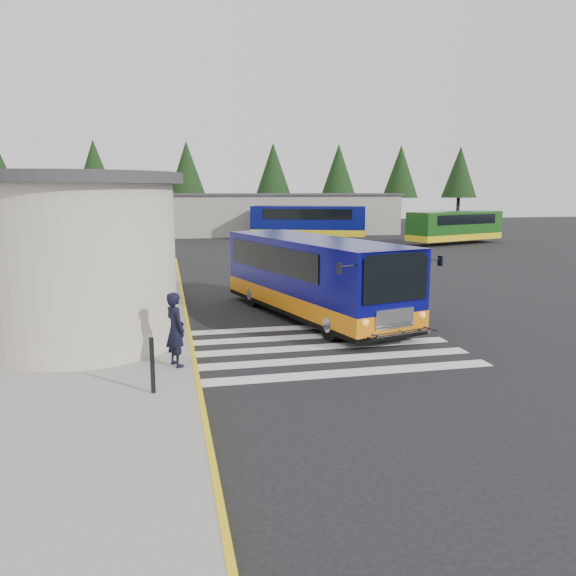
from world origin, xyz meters
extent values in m
plane|color=black|center=(0.00, 0.00, 0.00)|extent=(140.00, 140.00, 0.00)
cube|color=gray|center=(-9.00, 4.00, 0.07)|extent=(10.00, 34.00, 0.15)
cube|color=yellow|center=(-4.05, 4.00, 0.08)|extent=(0.12, 34.00, 0.16)
cylinder|color=beige|center=(-7.00, 0.50, 2.40)|extent=(5.20, 5.20, 4.50)
cylinder|color=#38383A|center=(-7.00, 0.50, 4.80)|extent=(5.80, 5.80, 0.30)
cube|color=black|center=(-6.48, 5.00, 1.25)|extent=(0.08, 1.20, 2.20)
cube|color=#38383A|center=(-6.00, 5.00, 2.55)|extent=(1.20, 1.80, 0.12)
cube|color=silver|center=(-0.50, -3.20, 0.01)|extent=(8.00, 0.55, 0.01)
cube|color=silver|center=(-0.50, -2.00, 0.01)|extent=(8.00, 0.55, 0.01)
cube|color=silver|center=(-0.50, -0.80, 0.01)|extent=(8.00, 0.55, 0.01)
cube|color=silver|center=(-0.50, 0.40, 0.01)|extent=(8.00, 0.55, 0.01)
cube|color=silver|center=(-0.50, 1.60, 0.01)|extent=(8.00, 0.55, 0.01)
cube|color=gray|center=(6.00, 42.00, 2.00)|extent=(26.00, 8.00, 4.00)
cube|color=#38383A|center=(6.00, 42.00, 4.10)|extent=(26.40, 8.40, 0.20)
cylinder|color=black|center=(-22.00, 50.00, 1.80)|extent=(0.44, 0.44, 3.60)
cylinder|color=black|center=(-12.00, 50.00, 1.80)|extent=(0.44, 0.44, 3.60)
cone|color=black|center=(-12.00, 50.00, 6.80)|extent=(4.40, 4.40, 6.40)
cylinder|color=black|center=(-2.00, 50.00, 1.80)|extent=(0.44, 0.44, 3.60)
cone|color=black|center=(-2.00, 50.00, 6.80)|extent=(4.40, 4.40, 6.40)
cylinder|color=black|center=(8.00, 50.00, 1.80)|extent=(0.44, 0.44, 3.60)
cone|color=black|center=(8.00, 50.00, 6.80)|extent=(4.40, 4.40, 6.40)
cylinder|color=black|center=(16.00, 50.00, 1.80)|extent=(0.44, 0.44, 3.60)
cone|color=black|center=(16.00, 50.00, 6.80)|extent=(4.40, 4.40, 6.40)
cylinder|color=black|center=(24.00, 50.00, 1.80)|extent=(0.44, 0.44, 3.60)
cone|color=black|center=(24.00, 50.00, 6.80)|extent=(4.40, 4.40, 6.40)
cylinder|color=black|center=(32.00, 50.00, 1.80)|extent=(0.44, 0.44, 3.60)
cone|color=black|center=(32.00, 50.00, 6.80)|extent=(4.40, 4.40, 6.40)
cube|color=#080863|center=(0.41, 3.12, 1.61)|extent=(4.92, 9.55, 2.40)
cube|color=orange|center=(0.41, 3.12, 0.70)|extent=(4.96, 9.59, 0.57)
cube|color=black|center=(0.41, 3.12, 0.36)|extent=(4.95, 9.58, 0.22)
cube|color=black|center=(1.65, -1.34, 1.99)|extent=(2.18, 0.66, 1.28)
cube|color=silver|center=(1.65, -1.35, 0.87)|extent=(1.30, 0.41, 0.56)
cube|color=black|center=(-1.06, 3.56, 2.10)|extent=(1.84, 6.51, 0.92)
cube|color=black|center=(1.44, 4.25, 2.10)|extent=(1.84, 6.51, 0.92)
cylinder|color=black|center=(0.15, -0.14, 0.49)|extent=(0.56, 1.03, 0.98)
cylinder|color=black|center=(2.32, 0.46, 0.49)|extent=(0.56, 1.03, 0.98)
cylinder|color=black|center=(-1.38, 5.38, 0.49)|extent=(0.56, 1.03, 0.98)
cylinder|color=black|center=(0.79, 5.98, 0.49)|extent=(0.56, 1.03, 0.98)
cube|color=black|center=(-0.12, -1.65, 2.40)|extent=(0.10, 0.19, 0.31)
cube|color=black|center=(3.32, -0.69, 2.40)|extent=(0.10, 0.19, 0.31)
imported|color=black|center=(-4.50, -2.16, 1.08)|extent=(0.70, 0.81, 1.87)
imported|color=black|center=(-5.64, -0.71, 0.99)|extent=(0.89, 0.99, 1.68)
cylinder|color=black|center=(-5.03, -4.00, 0.77)|extent=(0.10, 0.10, 1.23)
cube|color=#070D57|center=(8.24, 34.19, 1.78)|extent=(10.67, 6.26, 2.64)
cube|color=yellow|center=(8.24, 34.19, 0.71)|extent=(10.72, 6.30, 0.57)
cube|color=black|center=(8.24, 34.19, 2.41)|extent=(8.54, 5.52, 0.92)
cube|color=#174813|center=(19.46, 27.78, 1.56)|extent=(9.40, 5.48, 2.32)
cube|color=yellow|center=(19.46, 27.78, 0.63)|extent=(9.44, 5.52, 0.50)
cube|color=black|center=(19.46, 27.78, 2.12)|extent=(7.52, 4.84, 0.81)
camera|label=1|loc=(-4.66, -15.93, 4.46)|focal=35.00mm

